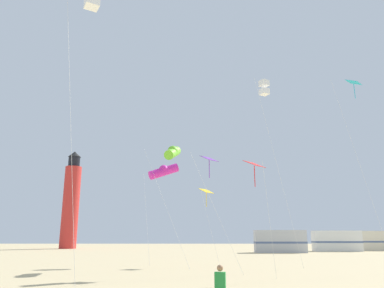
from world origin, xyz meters
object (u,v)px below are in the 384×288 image
(kite_box_white, at_px, (264,88))
(rv_van_silver, at_px, (280,241))
(lighthouse_distant, at_px, (71,202))
(rv_van_white, at_px, (337,241))
(kite_diamond_scarlet, at_px, (255,168))
(kite_diamond_gold, at_px, (206,193))
(kite_tube_magenta, at_px, (164,171))
(kite_flyer_standing, at_px, (221,283))
(kite_diamond_cyan, at_px, (354,90))
(kite_diamond_violet, at_px, (210,162))
(kite_tube_lime, at_px, (173,152))
(rv_van_cream, at_px, (379,241))

(kite_box_white, xyz_separation_m, rv_van_silver, (5.70, 22.89, -11.60))
(lighthouse_distant, distance_m, rv_van_white, 43.26)
(kite_diamond_scarlet, bearing_deg, rv_van_white, 64.00)
(kite_box_white, height_order, kite_diamond_gold, kite_box_white)
(kite_tube_magenta, relative_size, rv_van_silver, 1.21)
(kite_flyer_standing, bearing_deg, kite_diamond_scarlet, -98.98)
(lighthouse_distant, bearing_deg, kite_flyer_standing, -66.84)
(kite_diamond_gold, bearing_deg, lighthouse_distant, 121.61)
(kite_diamond_cyan, relative_size, rv_van_silver, 1.96)
(rv_van_silver, bearing_deg, kite_tube_magenta, -123.74)
(kite_flyer_standing, height_order, kite_box_white, kite_box_white)
(rv_van_white, bearing_deg, kite_diamond_gold, -125.20)
(kite_diamond_violet, xyz_separation_m, rv_van_silver, (10.10, 26.82, -5.07))
(kite_tube_magenta, bearing_deg, rv_van_silver, 55.62)
(kite_tube_magenta, relative_size, kite_diamond_cyan, 0.62)
(kite_diamond_cyan, bearing_deg, lighthouse_distant, 128.68)
(kite_diamond_violet, xyz_separation_m, rv_van_white, (19.05, 31.29, -5.07))
(rv_van_white, bearing_deg, kite_diamond_violet, -119.63)
(kite_tube_lime, distance_m, rv_van_cream, 41.91)
(kite_diamond_violet, bearing_deg, kite_diamond_scarlet, -54.82)
(kite_flyer_standing, bearing_deg, kite_tube_magenta, -68.18)
(kite_diamond_scarlet, xyz_separation_m, rv_van_white, (16.81, 34.47, -4.16))
(kite_diamond_cyan, xyz_separation_m, rv_van_white, (8.91, 29.67, -10.46))
(kite_flyer_standing, relative_size, kite_box_white, 0.09)
(kite_box_white, distance_m, lighthouse_distant, 46.93)
(rv_van_cream, bearing_deg, kite_diamond_cyan, -115.85)
(kite_box_white, bearing_deg, kite_tube_lime, 176.80)
(kite_flyer_standing, xyz_separation_m, kite_diamond_scarlet, (2.36, 6.57, 4.94))
(kite_diamond_gold, xyz_separation_m, rv_van_white, (19.06, 25.38, -3.84))
(kite_tube_lime, bearing_deg, lighthouse_distant, 117.60)
(kite_diamond_gold, bearing_deg, rv_van_silver, 64.19)
(kite_box_white, distance_m, rv_van_cream, 38.96)
(rv_van_white, bearing_deg, kite_box_white, -116.46)
(kite_flyer_standing, height_order, rv_van_cream, rv_van_cream)
(kite_diamond_violet, relative_size, rv_van_white, 1.06)
(kite_tube_magenta, distance_m, kite_tube_lime, 3.04)
(kite_flyer_standing, distance_m, kite_tube_magenta, 18.35)
(kite_flyer_standing, bearing_deg, kite_box_white, -97.51)
(lighthouse_distant, bearing_deg, kite_diamond_cyan, -51.32)
(kite_tube_lime, distance_m, lighthouse_distant, 42.72)
(kite_box_white, bearing_deg, lighthouse_distant, 124.94)
(kite_box_white, xyz_separation_m, rv_van_white, (14.65, 27.37, -11.60))
(kite_box_white, height_order, rv_van_silver, kite_box_white)
(kite_flyer_standing, bearing_deg, rv_van_silver, -94.84)
(kite_diamond_gold, xyz_separation_m, kite_diamond_scarlet, (2.25, -9.09, 0.32))
(kite_flyer_standing, xyz_separation_m, kite_diamond_cyan, (10.26, 11.37, 11.24))
(kite_box_white, relative_size, kite_tube_lime, 1.55)
(kite_diamond_gold, xyz_separation_m, lighthouse_distant, (-22.31, 36.25, 2.61))
(kite_diamond_gold, distance_m, rv_van_cream, 38.67)
(kite_diamond_gold, bearing_deg, kite_diamond_violet, -89.90)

